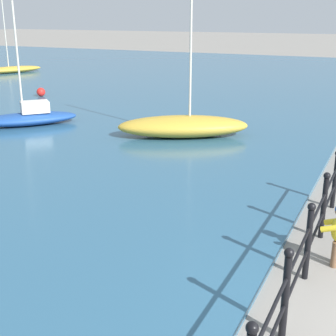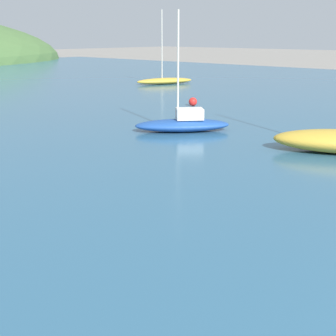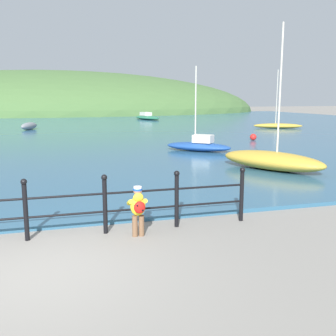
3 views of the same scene
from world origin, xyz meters
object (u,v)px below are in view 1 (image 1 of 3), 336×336
object	(u,v)px
boat_mid_harbor	(12,69)
mooring_buoy	(41,92)
boat_nearest_quay	(29,117)
boat_blue_hull	(183,126)

from	to	relation	value
boat_mid_harbor	mooring_buoy	distance (m)	10.39
boat_nearest_quay	mooring_buoy	distance (m)	6.12
boat_mid_harbor	boat_nearest_quay	bearing A→B (deg)	-134.48
boat_mid_harbor	boat_blue_hull	size ratio (longest dim) A/B	0.95
boat_nearest_quay	mooring_buoy	world-z (taller)	boat_nearest_quay
boat_nearest_quay	mooring_buoy	bearing A→B (deg)	36.74
boat_blue_hull	mooring_buoy	xyz separation A→B (m)	(4.09, 9.14, -0.14)
boat_blue_hull	boat_mid_harbor	bearing A→B (deg)	58.14
boat_nearest_quay	mooring_buoy	xyz separation A→B (m)	(4.90, 3.66, -0.08)
boat_mid_harbor	boat_blue_hull	xyz separation A→B (m)	(-10.67, -17.17, 0.10)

